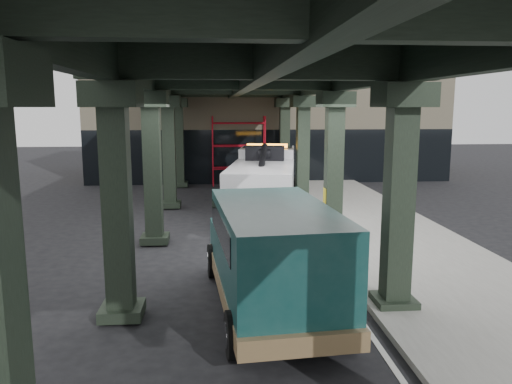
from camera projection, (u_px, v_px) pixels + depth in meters
name	position (u px, v px, depth m)	size (l,w,h in m)	color
ground	(262.00, 259.00, 14.96)	(90.00, 90.00, 0.00)	black
sidewalk	(386.00, 237.00, 17.27)	(5.00, 40.00, 0.15)	gray
lane_stripe	(306.00, 240.00, 17.06)	(0.12, 38.00, 0.01)	silver
viaduct	(244.00, 77.00, 15.97)	(7.40, 32.00, 6.40)	black
building	(264.00, 115.00, 34.10)	(22.00, 10.00, 8.00)	#C6B793
scaffolding	(239.00, 149.00, 28.99)	(3.08, 0.88, 4.00)	red
tow_truck	(264.00, 178.00, 21.88)	(3.83, 9.22, 2.94)	black
towed_van	(271.00, 254.00, 10.91)	(2.88, 6.26, 2.47)	#103A38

